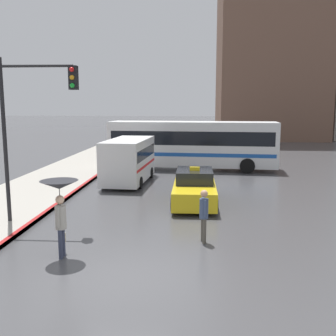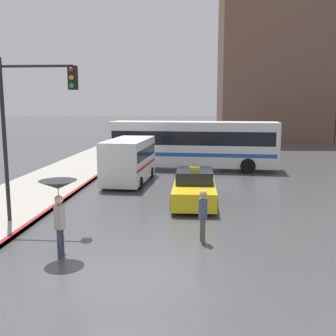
{
  "view_description": "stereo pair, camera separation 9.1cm",
  "coord_description": "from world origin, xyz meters",
  "px_view_note": "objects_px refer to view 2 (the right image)",
  "views": [
    {
      "loc": [
        1.75,
        -9.26,
        4.29
      ],
      "look_at": [
        0.53,
        8.77,
        1.4
      ],
      "focal_mm": 42.0,
      "sensor_mm": 36.0,
      "label": 1
    },
    {
      "loc": [
        1.84,
        -9.25,
        4.29
      ],
      "look_at": [
        0.53,
        8.77,
        1.4
      ],
      "focal_mm": 42.0,
      "sensor_mm": 36.0,
      "label": 2
    }
  ],
  "objects_px": {
    "city_bus": "(193,143)",
    "traffic_light": "(31,113)",
    "pedestrian_man": "(203,212)",
    "pedestrian_with_umbrella": "(59,196)",
    "ambulance_van": "(129,159)",
    "taxi": "(194,188)"
  },
  "relations": [
    {
      "from": "pedestrian_with_umbrella",
      "to": "traffic_light",
      "type": "xyz_separation_m",
      "value": [
        -1.91,
        2.93,
        2.25
      ]
    },
    {
      "from": "pedestrian_man",
      "to": "ambulance_van",
      "type": "bearing_deg",
      "value": -169.24
    },
    {
      "from": "taxi",
      "to": "pedestrian_with_umbrella",
      "type": "relative_size",
      "value": 2.11
    },
    {
      "from": "ambulance_van",
      "to": "pedestrian_man",
      "type": "bearing_deg",
      "value": 116.57
    },
    {
      "from": "ambulance_van",
      "to": "city_bus",
      "type": "relative_size",
      "value": 0.47
    },
    {
      "from": "city_bus",
      "to": "traffic_light",
      "type": "xyz_separation_m",
      "value": [
        -5.49,
        -13.09,
        2.26
      ]
    },
    {
      "from": "traffic_light",
      "to": "pedestrian_man",
      "type": "bearing_deg",
      "value": -13.32
    },
    {
      "from": "taxi",
      "to": "ambulance_van",
      "type": "relative_size",
      "value": 0.89
    },
    {
      "from": "pedestrian_with_umbrella",
      "to": "city_bus",
      "type": "bearing_deg",
      "value": -12.56
    },
    {
      "from": "ambulance_van",
      "to": "city_bus",
      "type": "bearing_deg",
      "value": -121.19
    },
    {
      "from": "ambulance_van",
      "to": "pedestrian_man",
      "type": "distance_m",
      "value": 10.32
    },
    {
      "from": "pedestrian_with_umbrella",
      "to": "traffic_light",
      "type": "relative_size",
      "value": 0.38
    },
    {
      "from": "taxi",
      "to": "ambulance_van",
      "type": "xyz_separation_m",
      "value": [
        -3.67,
        4.4,
        0.68
      ]
    },
    {
      "from": "city_bus",
      "to": "pedestrian_man",
      "type": "xyz_separation_m",
      "value": [
        0.46,
        -14.5,
        -0.79
      ]
    },
    {
      "from": "taxi",
      "to": "pedestrian_man",
      "type": "distance_m",
      "value": 5.14
    },
    {
      "from": "ambulance_van",
      "to": "pedestrian_man",
      "type": "relative_size",
      "value": 3.13
    },
    {
      "from": "city_bus",
      "to": "traffic_light",
      "type": "distance_m",
      "value": 14.38
    },
    {
      "from": "pedestrian_with_umbrella",
      "to": "traffic_light",
      "type": "height_order",
      "value": "traffic_light"
    },
    {
      "from": "taxi",
      "to": "pedestrian_man",
      "type": "height_order",
      "value": "pedestrian_man"
    },
    {
      "from": "pedestrian_man",
      "to": "traffic_light",
      "type": "distance_m",
      "value": 6.84
    },
    {
      "from": "pedestrian_with_umbrella",
      "to": "pedestrian_man",
      "type": "relative_size",
      "value": 1.32
    },
    {
      "from": "pedestrian_with_umbrella",
      "to": "pedestrian_man",
      "type": "distance_m",
      "value": 4.4
    }
  ]
}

